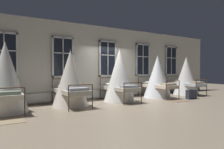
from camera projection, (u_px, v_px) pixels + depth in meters
name	position (u px, v px, depth m)	size (l,w,h in m)	color
ground	(123.00, 102.00, 8.41)	(27.25, 27.25, 0.00)	gray
back_wall_with_windows	(107.00, 63.00, 9.59)	(14.62, 0.10, 3.46)	beige
window_bank	(108.00, 78.00, 9.50)	(9.78, 0.10, 2.72)	black
cot_first	(5.00, 78.00, 6.28)	(1.39, 1.98, 2.30)	#4C3323
cot_second	(71.00, 79.00, 7.41)	(1.39, 1.99, 2.12)	#4C3323
cot_third	(119.00, 76.00, 8.55)	(1.39, 1.98, 2.29)	#4C3323
cot_fourth	(158.00, 77.00, 9.74)	(1.39, 1.98, 2.11)	#4C3323
cot_fifth	(186.00, 76.00, 10.87)	(1.39, 1.99, 2.11)	#4C3323
rug_first	(9.00, 122.00, 5.16)	(0.80, 0.56, 0.01)	#8E7A5B
rug_fourth	(179.00, 101.00, 8.58)	(0.80, 0.56, 0.01)	brown
suitcase_dark	(191.00, 94.00, 9.20)	(0.56, 0.22, 0.47)	#2D3342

